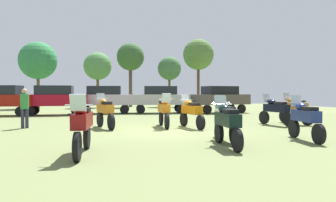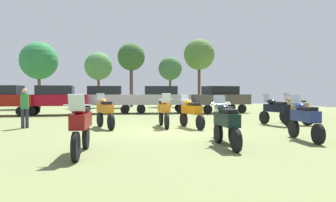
{
  "view_description": "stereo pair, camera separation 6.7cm",
  "coord_description": "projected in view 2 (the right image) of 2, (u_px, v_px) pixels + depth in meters",
  "views": [
    {
      "loc": [
        -3.75,
        -12.52,
        1.57
      ],
      "look_at": [
        0.58,
        2.03,
        1.15
      ],
      "focal_mm": 34.31,
      "sensor_mm": 36.0,
      "label": 1
    },
    {
      "loc": [
        -3.69,
        -12.54,
        1.57
      ],
      "look_at": [
        0.58,
        2.03,
        1.15
      ],
      "focal_mm": 34.31,
      "sensor_mm": 36.0,
      "label": 2
    }
  ],
  "objects": [
    {
      "name": "ground_plane",
      "position": [
        168.0,
        130.0,
        13.11
      ],
      "size": [
        44.0,
        52.0,
        0.02
      ],
      "color": "olive"
    },
    {
      "name": "motorcycle_2",
      "position": [
        105.0,
        111.0,
        13.76
      ],
      "size": [
        0.73,
        2.17,
        1.51
      ],
      "rotation": [
        0.0,
        0.0,
        0.22
      ],
      "color": "black",
      "rests_on": "ground"
    },
    {
      "name": "motorcycle_4",
      "position": [
        295.0,
        109.0,
        15.56
      ],
      "size": [
        0.62,
        2.16,
        1.51
      ],
      "rotation": [
        0.0,
        0.0,
        0.1
      ],
      "color": "black",
      "rests_on": "ground"
    },
    {
      "name": "motorcycle_5",
      "position": [
        164.0,
        110.0,
        14.25
      ],
      "size": [
        0.64,
        2.31,
        1.5
      ],
      "rotation": [
        0.0,
        0.0,
        3.02
      ],
      "color": "black",
      "rests_on": "ground"
    },
    {
      "name": "motorcycle_6",
      "position": [
        305.0,
        118.0,
        10.24
      ],
      "size": [
        0.71,
        2.11,
        1.45
      ],
      "rotation": [
        0.0,
        0.0,
        -0.19
      ],
      "color": "black",
      "rests_on": "ground"
    },
    {
      "name": "motorcycle_8",
      "position": [
        81.0,
        125.0,
        7.91
      ],
      "size": [
        0.7,
        2.3,
        1.51
      ],
      "rotation": [
        0.0,
        0.0,
        2.97
      ],
      "color": "black",
      "rests_on": "ground"
    },
    {
      "name": "motorcycle_9",
      "position": [
        226.0,
        122.0,
        9.05
      ],
      "size": [
        0.66,
        2.18,
        1.44
      ],
      "rotation": [
        0.0,
        0.0,
        -0.15
      ],
      "color": "black",
      "rests_on": "ground"
    },
    {
      "name": "motorcycle_10",
      "position": [
        191.0,
        111.0,
        13.89
      ],
      "size": [
        0.62,
        2.21,
        1.45
      ],
      "rotation": [
        0.0,
        0.0,
        0.11
      ],
      "color": "black",
      "rests_on": "ground"
    },
    {
      "name": "motorcycle_11",
      "position": [
        225.0,
        118.0,
        10.19
      ],
      "size": [
        0.66,
        2.15,
        1.45
      ],
      "rotation": [
        0.0,
        0.0,
        -0.15
      ],
      "color": "black",
      "rests_on": "ground"
    },
    {
      "name": "motorcycle_12",
      "position": [
        276.0,
        110.0,
        14.98
      ],
      "size": [
        0.66,
        2.25,
        1.46
      ],
      "rotation": [
        0.0,
        0.0,
        0.14
      ],
      "color": "black",
      "rests_on": "ground"
    },
    {
      "name": "car_2",
      "position": [
        161.0,
        97.0,
        23.9
      ],
      "size": [
        4.56,
        2.58,
        2.0
      ],
      "rotation": [
        0.0,
        0.0,
        1.38
      ],
      "color": "black",
      "rests_on": "ground"
    },
    {
      "name": "car_3",
      "position": [
        55.0,
        98.0,
        21.87
      ],
      "size": [
        4.47,
        2.24,
        2.0
      ],
      "rotation": [
        0.0,
        0.0,
        1.47
      ],
      "color": "black",
      "rests_on": "ground"
    },
    {
      "name": "car_4",
      "position": [
        220.0,
        97.0,
        24.05
      ],
      "size": [
        4.46,
        2.23,
        2.0
      ],
      "rotation": [
        0.0,
        0.0,
        1.67
      ],
      "color": "black",
      "rests_on": "ground"
    },
    {
      "name": "car_5",
      "position": [
        2.0,
        98.0,
        21.2
      ],
      "size": [
        4.57,
        2.61,
        2.0
      ],
      "rotation": [
        0.0,
        0.0,
        1.37
      ],
      "color": "black",
      "rests_on": "ground"
    },
    {
      "name": "car_6",
      "position": [
        105.0,
        97.0,
        23.45
      ],
      "size": [
        4.55,
        2.53,
        2.0
      ],
      "rotation": [
        0.0,
        0.0,
        1.39
      ],
      "color": "black",
      "rests_on": "ground"
    },
    {
      "name": "person_2",
      "position": [
        25.0,
        105.0,
        13.81
      ],
      "size": [
        0.36,
        0.36,
        1.71
      ],
      "rotation": [
        0.0,
        0.0,
        0.05
      ],
      "color": "#2D2C40",
      "rests_on": "ground"
    },
    {
      "name": "tree_1",
      "position": [
        131.0,
        58.0,
        33.79
      ],
      "size": [
        2.89,
        2.89,
        6.73
      ],
      "color": "#4F4136",
      "rests_on": "ground"
    },
    {
      "name": "tree_3",
      "position": [
        98.0,
        66.0,
        32.78
      ],
      "size": [
        2.82,
        2.82,
        5.63
      ],
      "color": "brown",
      "rests_on": "ground"
    },
    {
      "name": "tree_4",
      "position": [
        170.0,
        69.0,
        34.65
      ],
      "size": [
        2.53,
        2.53,
        5.38
      ],
      "color": "brown",
      "rests_on": "ground"
    },
    {
      "name": "tree_5",
      "position": [
        199.0,
        55.0,
        35.95
      ],
      "size": [
        3.46,
        3.46,
        7.51
      ],
      "color": "#513824",
      "rests_on": "ground"
    },
    {
      "name": "tree_6",
      "position": [
        39.0,
        61.0,
        30.91
      ],
      "size": [
        3.59,
        3.59,
        6.4
      ],
      "color": "brown",
      "rests_on": "ground"
    }
  ]
}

